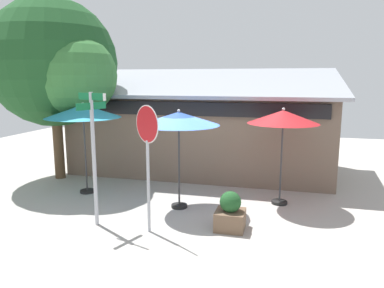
{
  "coord_description": "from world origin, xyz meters",
  "views": [
    {
      "loc": [
        2.43,
        -8.89,
        3.49
      ],
      "look_at": [
        -0.18,
        1.2,
        1.6
      ],
      "focal_mm": 33.81,
      "sensor_mm": 36.0,
      "label": 1
    }
  ],
  "objects_px": {
    "patio_umbrella_royal_blue_center": "(179,119)",
    "patio_umbrella_crimson_right": "(283,118)",
    "shade_tree": "(57,65)",
    "street_sign_post": "(93,146)",
    "sidewalk_planter": "(230,213)",
    "stop_sign": "(147,143)",
    "patio_umbrella_teal_left": "(83,112)"
  },
  "relations": [
    {
      "from": "patio_umbrella_royal_blue_center",
      "to": "patio_umbrella_crimson_right",
      "type": "distance_m",
      "value": 2.84
    },
    {
      "from": "patio_umbrella_crimson_right",
      "to": "shade_tree",
      "type": "bearing_deg",
      "value": 174.31
    },
    {
      "from": "street_sign_post",
      "to": "patio_umbrella_crimson_right",
      "type": "xyz_separation_m",
      "value": [
        4.26,
        2.63,
        0.5
      ]
    },
    {
      "from": "patio_umbrella_crimson_right",
      "to": "sidewalk_planter",
      "type": "relative_size",
      "value": 2.96
    },
    {
      "from": "patio_umbrella_royal_blue_center",
      "to": "stop_sign",
      "type": "bearing_deg",
      "value": -97.4
    },
    {
      "from": "patio_umbrella_crimson_right",
      "to": "street_sign_post",
      "type": "bearing_deg",
      "value": -148.34
    },
    {
      "from": "stop_sign",
      "to": "shade_tree",
      "type": "bearing_deg",
      "value": 142.88
    },
    {
      "from": "patio_umbrella_teal_left",
      "to": "patio_umbrella_crimson_right",
      "type": "distance_m",
      "value": 5.83
    },
    {
      "from": "street_sign_post",
      "to": "sidewalk_planter",
      "type": "distance_m",
      "value": 3.56
    },
    {
      "from": "stop_sign",
      "to": "street_sign_post",
      "type": "bearing_deg",
      "value": 177.11
    },
    {
      "from": "patio_umbrella_teal_left",
      "to": "sidewalk_planter",
      "type": "distance_m",
      "value": 5.43
    },
    {
      "from": "street_sign_post",
      "to": "stop_sign",
      "type": "distance_m",
      "value": 1.39
    },
    {
      "from": "shade_tree",
      "to": "sidewalk_planter",
      "type": "xyz_separation_m",
      "value": [
        6.33,
        -2.83,
        -3.54
      ]
    },
    {
      "from": "stop_sign",
      "to": "patio_umbrella_teal_left",
      "type": "height_order",
      "value": "stop_sign"
    },
    {
      "from": "shade_tree",
      "to": "street_sign_post",
      "type": "bearing_deg",
      "value": -46.79
    },
    {
      "from": "street_sign_post",
      "to": "shade_tree",
      "type": "bearing_deg",
      "value": 133.21
    },
    {
      "from": "street_sign_post",
      "to": "shade_tree",
      "type": "height_order",
      "value": "shade_tree"
    },
    {
      "from": "patio_umbrella_teal_left",
      "to": "patio_umbrella_royal_blue_center",
      "type": "height_order",
      "value": "patio_umbrella_teal_left"
    },
    {
      "from": "patio_umbrella_royal_blue_center",
      "to": "patio_umbrella_crimson_right",
      "type": "height_order",
      "value": "patio_umbrella_crimson_right"
    },
    {
      "from": "shade_tree",
      "to": "sidewalk_planter",
      "type": "bearing_deg",
      "value": -24.1
    },
    {
      "from": "street_sign_post",
      "to": "patio_umbrella_teal_left",
      "type": "relative_size",
      "value": 1.14
    },
    {
      "from": "stop_sign",
      "to": "shade_tree",
      "type": "height_order",
      "value": "shade_tree"
    },
    {
      "from": "street_sign_post",
      "to": "sidewalk_planter",
      "type": "xyz_separation_m",
      "value": [
        3.17,
        0.54,
        -1.54
      ]
    },
    {
      "from": "patio_umbrella_royal_blue_center",
      "to": "shade_tree",
      "type": "relative_size",
      "value": 0.44
    },
    {
      "from": "sidewalk_planter",
      "to": "patio_umbrella_crimson_right",
      "type": "bearing_deg",
      "value": 62.4
    },
    {
      "from": "shade_tree",
      "to": "sidewalk_planter",
      "type": "relative_size",
      "value": 6.72
    },
    {
      "from": "patio_umbrella_royal_blue_center",
      "to": "sidewalk_planter",
      "type": "bearing_deg",
      "value": -34.91
    },
    {
      "from": "street_sign_post",
      "to": "shade_tree",
      "type": "relative_size",
      "value": 0.52
    },
    {
      "from": "patio_umbrella_teal_left",
      "to": "patio_umbrella_royal_blue_center",
      "type": "distance_m",
      "value": 3.2
    },
    {
      "from": "patio_umbrella_teal_left",
      "to": "sidewalk_planter",
      "type": "bearing_deg",
      "value": -19.25
    },
    {
      "from": "patio_umbrella_royal_blue_center",
      "to": "sidewalk_planter",
      "type": "relative_size",
      "value": 2.94
    },
    {
      "from": "street_sign_post",
      "to": "patio_umbrella_royal_blue_center",
      "type": "distance_m",
      "value": 2.33
    }
  ]
}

